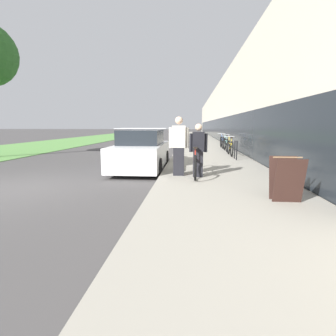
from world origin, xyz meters
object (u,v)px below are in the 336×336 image
at_px(cruiser_bike_nearest, 230,148).
at_px(parked_sedan_curbside, 142,151).
at_px(bike_rack_hoop, 236,148).
at_px(cruiser_bike_middle, 226,144).
at_px(cruiser_bike_farthest, 222,142).
at_px(tandem_bicycle, 195,162).
at_px(sandwich_board_sign, 286,179).
at_px(person_bystander, 179,146).
at_px(person_rider, 198,150).

xyz_separation_m(cruiser_bike_nearest, parked_sedan_curbside, (-3.84, -3.66, 0.13)).
height_order(bike_rack_hoop, cruiser_bike_middle, cruiser_bike_middle).
bearing_deg(cruiser_bike_nearest, cruiser_bike_farthest, 88.80).
xyz_separation_m(tandem_bicycle, parked_sedan_curbside, (-1.99, 1.76, 0.15)).
xyz_separation_m(sandwich_board_sign, parked_sedan_curbside, (-3.78, 4.46, 0.08)).
distance_m(person_bystander, sandwich_board_sign, 3.46).
bearing_deg(parked_sedan_curbside, tandem_bicycle, -41.47).
bearing_deg(cruiser_bike_nearest, bike_rack_hoop, -89.26).
xyz_separation_m(person_rider, cruiser_bike_nearest, (1.76, 5.74, -0.38)).
distance_m(cruiser_bike_middle, cruiser_bike_farthest, 2.12).
relative_size(tandem_bicycle, sandwich_board_sign, 2.85).
xyz_separation_m(tandem_bicycle, cruiser_bike_farthest, (1.94, 9.76, 0.02)).
bearing_deg(parked_sedan_curbside, cruiser_bike_middle, 56.37).
bearing_deg(cruiser_bike_farthest, sandwich_board_sign, -90.71).
relative_size(person_rider, person_bystander, 0.88).
xyz_separation_m(tandem_bicycle, person_rider, (0.09, -0.32, 0.40)).
relative_size(cruiser_bike_farthest, sandwich_board_sign, 2.10).
distance_m(sandwich_board_sign, parked_sedan_curbside, 5.85).
height_order(cruiser_bike_nearest, cruiser_bike_farthest, cruiser_bike_farthest).
height_order(bike_rack_hoop, parked_sedan_curbside, parked_sedan_curbside).
xyz_separation_m(bike_rack_hoop, parked_sedan_curbside, (-3.86, -2.10, 0.02)).
distance_m(person_bystander, parked_sedan_curbside, 2.44).
relative_size(cruiser_bike_nearest, parked_sedan_curbside, 0.43).
xyz_separation_m(person_bystander, cruiser_bike_nearest, (2.34, 5.55, -0.49)).
relative_size(person_bystander, parked_sedan_curbside, 0.41).
height_order(tandem_bicycle, cruiser_bike_farthest, cruiser_bike_farthest).
bearing_deg(tandem_bicycle, bike_rack_hoop, 64.13).
relative_size(person_rider, bike_rack_hoop, 1.84).
distance_m(tandem_bicycle, sandwich_board_sign, 3.24).
bearing_deg(parked_sedan_curbside, person_rider, -45.03).
bearing_deg(cruiser_bike_farthest, person_bystander, -103.81).
xyz_separation_m(person_bystander, cruiser_bike_farthest, (2.43, 9.90, -0.48)).
distance_m(person_rider, cruiser_bike_farthest, 10.26).
height_order(person_bystander, cruiser_bike_middle, person_bystander).
xyz_separation_m(person_rider, bike_rack_hoop, (1.78, 4.18, -0.27)).
distance_m(tandem_bicycle, person_rider, 0.52).
bearing_deg(parked_sedan_curbside, person_bystander, -51.65).
height_order(person_rider, parked_sedan_curbside, person_rider).
relative_size(person_rider, cruiser_bike_nearest, 0.85).
bearing_deg(cruiser_bike_farthest, tandem_bicycle, -101.25).
height_order(person_bystander, bike_rack_hoop, person_bystander).
bearing_deg(cruiser_bike_nearest, tandem_bicycle, -108.86).
bearing_deg(parked_sedan_curbside, bike_rack_hoop, 28.56).
distance_m(person_rider, cruiser_bike_nearest, 6.01).
bearing_deg(bike_rack_hoop, person_bystander, -120.59).
relative_size(person_bystander, cruiser_bike_farthest, 0.93).
height_order(tandem_bicycle, person_bystander, person_bystander).
bearing_deg(sandwich_board_sign, cruiser_bike_middle, 89.26).
bearing_deg(bike_rack_hoop, cruiser_bike_middle, 89.24).
height_order(person_bystander, cruiser_bike_nearest, person_bystander).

